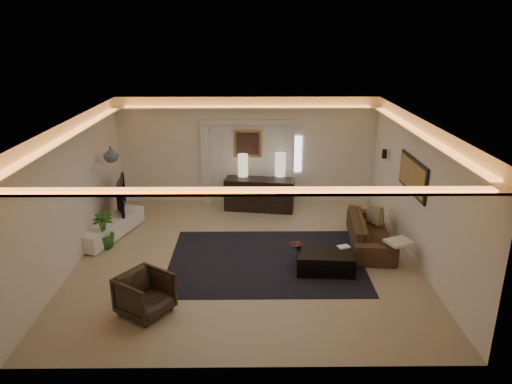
{
  "coord_description": "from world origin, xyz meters",
  "views": [
    {
      "loc": [
        0.11,
        -9.12,
        4.6
      ],
      "look_at": [
        0.2,
        0.6,
        1.25
      ],
      "focal_mm": 33.36,
      "sensor_mm": 36.0,
      "label": 1
    }
  ],
  "objects_px": {
    "console": "(259,195)",
    "sofa": "(370,232)",
    "coffee_table": "(325,263)",
    "armchair": "(145,294)"
  },
  "relations": [
    {
      "from": "console",
      "to": "sofa",
      "type": "xyz_separation_m",
      "value": [
        2.43,
        -2.25,
        -0.08
      ]
    },
    {
      "from": "console",
      "to": "coffee_table",
      "type": "xyz_separation_m",
      "value": [
        1.25,
        -3.48,
        -0.2
      ]
    },
    {
      "from": "console",
      "to": "sofa",
      "type": "distance_m",
      "value": 3.32
    },
    {
      "from": "sofa",
      "to": "armchair",
      "type": "distance_m",
      "value": 5.17
    },
    {
      "from": "armchair",
      "to": "console",
      "type": "bearing_deg",
      "value": 12.47
    },
    {
      "from": "sofa",
      "to": "coffee_table",
      "type": "bearing_deg",
      "value": 142.21
    },
    {
      "from": "console",
      "to": "coffee_table",
      "type": "bearing_deg",
      "value": -61.5
    },
    {
      "from": "console",
      "to": "sofa",
      "type": "bearing_deg",
      "value": -34.0
    },
    {
      "from": "sofa",
      "to": "coffee_table",
      "type": "relative_size",
      "value": 1.97
    },
    {
      "from": "sofa",
      "to": "coffee_table",
      "type": "distance_m",
      "value": 1.71
    }
  ]
}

